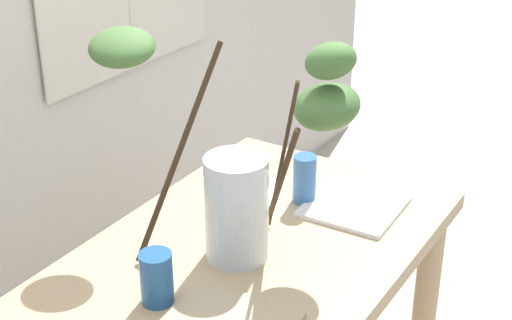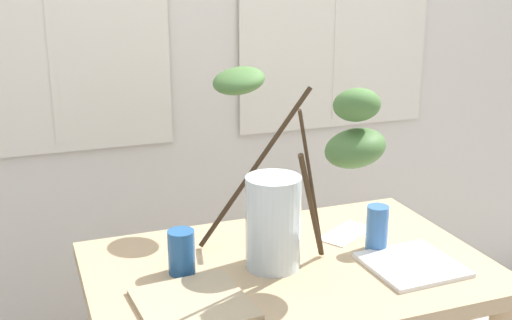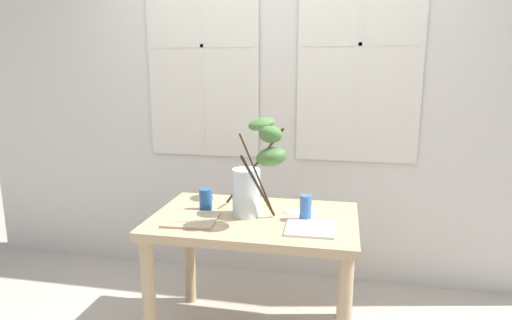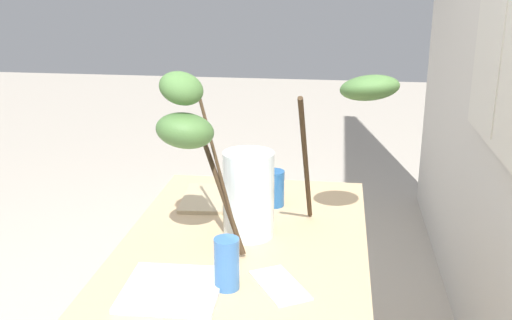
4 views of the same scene
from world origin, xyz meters
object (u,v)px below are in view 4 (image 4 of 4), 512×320
object	(u,v)px
dining_table	(244,278)
plate_square_right	(172,289)
plate_square_left	(221,199)
drinking_glass_blue_right	(226,264)
drinking_glass_blue_left	(274,188)
vase_with_branches	(249,165)

from	to	relation	value
dining_table	plate_square_right	distance (m)	0.38
dining_table	plate_square_left	distance (m)	0.38
dining_table	drinking_glass_blue_right	xyz separation A→B (m)	(0.29, -0.00, 0.20)
plate_square_left	plate_square_right	bearing A→B (deg)	-0.39
dining_table	drinking_glass_blue_left	size ratio (longest dim) A/B	9.02
plate_square_right	plate_square_left	bearing A→B (deg)	179.61
vase_with_branches	drinking_glass_blue_right	bearing A→B (deg)	-3.79
vase_with_branches	drinking_glass_blue_left	bearing A→B (deg)	172.38
drinking_glass_blue_right	plate_square_left	world-z (taller)	drinking_glass_blue_right
dining_table	plate_square_right	world-z (taller)	plate_square_right
vase_with_branches	drinking_glass_blue_left	xyz separation A→B (m)	(-0.30, 0.04, -0.18)
vase_with_branches	dining_table	bearing A→B (deg)	-84.88
drinking_glass_blue_left	vase_with_branches	bearing A→B (deg)	-7.62
dining_table	drinking_glass_blue_right	bearing A→B (deg)	-0.46
vase_with_branches	plate_square_right	xyz separation A→B (m)	(0.33, -0.15, -0.24)
dining_table	plate_square_right	xyz separation A→B (m)	(0.32, -0.14, 0.13)
drinking_glass_blue_left	drinking_glass_blue_right	distance (m)	0.59
dining_table	plate_square_right	size ratio (longest dim) A/B	4.60
drinking_glass_blue_right	drinking_glass_blue_left	bearing A→B (deg)	174.24
dining_table	plate_square_left	xyz separation A→B (m)	(-0.32, -0.13, 0.13)
vase_with_branches	plate_square_right	bearing A→B (deg)	-25.49
vase_with_branches	drinking_glass_blue_left	size ratio (longest dim) A/B	5.57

